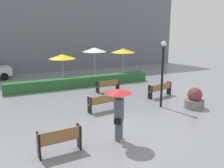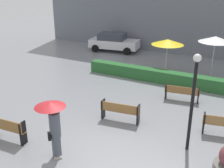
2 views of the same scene
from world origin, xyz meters
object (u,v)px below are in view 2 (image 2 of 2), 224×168
(patio_umbrella_white, at_px, (216,39))
(lamp_post, at_px, (193,93))
(patio_umbrella_yellow, at_px, (168,42))
(bench_near_left, at_px, (7,128))
(parked_car, at_px, (114,42))
(pedestrian_with_umbrella, at_px, (53,121))
(bench_back_row, at_px, (182,92))
(bench_mid_center, at_px, (120,110))

(patio_umbrella_white, bearing_deg, lamp_post, -85.35)
(lamp_post, height_order, patio_umbrella_yellow, lamp_post)
(bench_near_left, distance_m, parked_car, 14.87)
(pedestrian_with_umbrella, xyz_separation_m, patio_umbrella_yellow, (0.43, 10.92, 0.68))
(pedestrian_with_umbrella, bearing_deg, patio_umbrella_white, 73.78)
(bench_near_left, distance_m, lamp_post, 7.10)
(bench_near_left, bearing_deg, bench_back_row, 54.79)
(bench_near_left, height_order, parked_car, parked_car)
(bench_mid_center, bearing_deg, patio_umbrella_yellow, 92.86)
(parked_car, bearing_deg, patio_umbrella_white, -19.82)
(bench_back_row, bearing_deg, bench_near_left, -125.21)
(parked_car, bearing_deg, bench_mid_center, -60.45)
(bench_mid_center, distance_m, lamp_post, 3.70)
(bench_mid_center, height_order, lamp_post, lamp_post)
(lamp_post, bearing_deg, patio_umbrella_yellow, 113.46)
(bench_near_left, distance_m, patio_umbrella_yellow, 11.41)
(lamp_post, bearing_deg, bench_near_left, -156.33)
(bench_near_left, xyz_separation_m, lamp_post, (6.31, 2.77, 1.70))
(bench_mid_center, height_order, pedestrian_with_umbrella, pedestrian_with_umbrella)
(lamp_post, xyz_separation_m, parked_car, (-9.45, 11.77, -1.44))
(bench_back_row, bearing_deg, lamp_post, -71.88)
(bench_mid_center, distance_m, parked_car, 12.70)
(patio_umbrella_white, relative_size, parked_car, 0.60)
(bench_near_left, relative_size, lamp_post, 0.44)
(bench_back_row, relative_size, pedestrian_with_umbrella, 0.84)
(bench_near_left, relative_size, patio_umbrella_white, 0.60)
(bench_back_row, distance_m, parked_car, 11.05)
(bench_mid_center, distance_m, patio_umbrella_yellow, 7.66)
(patio_umbrella_yellow, xyz_separation_m, patio_umbrella_white, (2.86, 0.41, 0.39))
(bench_mid_center, height_order, patio_umbrella_yellow, patio_umbrella_yellow)
(bench_mid_center, bearing_deg, bench_near_left, -131.84)
(pedestrian_with_umbrella, bearing_deg, lamp_post, 34.24)
(bench_near_left, bearing_deg, parked_car, 102.18)
(pedestrian_with_umbrella, xyz_separation_m, lamp_post, (4.00, 2.72, 0.84))
(bench_mid_center, relative_size, pedestrian_with_umbrella, 0.84)
(bench_near_left, height_order, patio_umbrella_white, patio_umbrella_white)
(lamp_post, xyz_separation_m, patio_umbrella_white, (-0.70, 8.61, 0.23))
(pedestrian_with_umbrella, distance_m, patio_umbrella_white, 11.85)
(patio_umbrella_yellow, bearing_deg, bench_mid_center, -87.14)
(lamp_post, height_order, patio_umbrella_white, lamp_post)
(bench_back_row, bearing_deg, pedestrian_with_umbrella, -110.64)
(patio_umbrella_yellow, bearing_deg, pedestrian_with_umbrella, -92.28)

